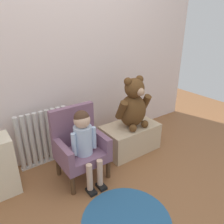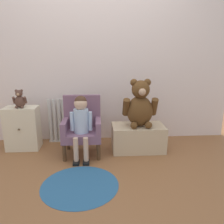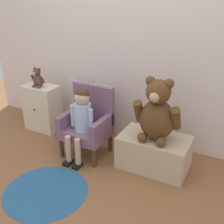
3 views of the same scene
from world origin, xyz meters
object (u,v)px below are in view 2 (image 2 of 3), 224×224
Objects in this scene: small_teddy_bear at (20,100)px; radiator at (69,121)px; child_figure at (81,118)px; child_armchair at (82,127)px; low_bench at (138,137)px; large_teddy_bear at (140,106)px; floor_rug at (80,185)px; small_dresser at (23,128)px.

radiator is at bearing 24.13° from small_teddy_bear.
radiator is 0.83× the size of child_figure.
child_armchair reaches higher than low_bench.
large_teddy_bear reaches higher than floor_rug.
child_figure is at bearing -67.38° from radiator.
small_dresser is 0.94× the size of large_teddy_bear.
floor_rug is at bearing -78.34° from radiator.
small_dresser is 0.75× the size of child_figure.
small_dresser is 0.79m from child_armchair.
large_teddy_bear is (1.48, -0.15, 0.30)m from small_dresser.
large_teddy_bear is (0.92, -0.37, 0.28)m from radiator.
low_bench is at bearing -20.75° from radiator.
child_figure is 3.23× the size of small_teddy_bear.
radiator is 0.69m from small_teddy_bear.
radiator is 1.19m from floor_rug.
small_teddy_bear reaches higher than small_dresser.
large_teddy_bear is (0.71, 0.03, 0.24)m from child_armchair.
low_bench is (0.70, 0.17, -0.32)m from child_figure.
radiator is at bearing 20.96° from small_dresser.
small_teddy_bear is at bearing -155.87° from radiator.
radiator reaches higher than floor_rug.
child_figure is at bearing -90.00° from child_armchair.
large_teddy_bear is at bearing -21.65° from radiator.
large_teddy_bear is (0.71, 0.15, 0.10)m from child_figure.
child_armchair is at bearing -13.84° from small_dresser.
small_dresser is 1.24m from floor_rug.
low_bench is (0.91, -0.35, -0.14)m from radiator.
large_teddy_bear reaches higher than small_teddy_bear.
small_dresser is 0.38m from small_teddy_bear.
floor_rug is (0.02, -0.72, -0.34)m from child_armchair.
child_armchair is 0.18m from child_figure.
small_teddy_bear is (0.01, -0.03, 0.38)m from small_dresser.
child_figure is at bearing -21.54° from small_dresser.
large_teddy_bear is at bearing 47.63° from floor_rug.
child_figure is at bearing 91.66° from floor_rug.
floor_rug is (-0.68, -0.78, -0.16)m from low_bench.
child_figure is at bearing -166.36° from low_bench.
small_teddy_bear is (-1.46, 0.10, 0.49)m from low_bench.
child_figure reaches higher than low_bench.
small_teddy_bear reaches higher than floor_rug.
low_bench is 1.11× the size of large_teddy_bear.
small_teddy_bear reaches higher than child_figure.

